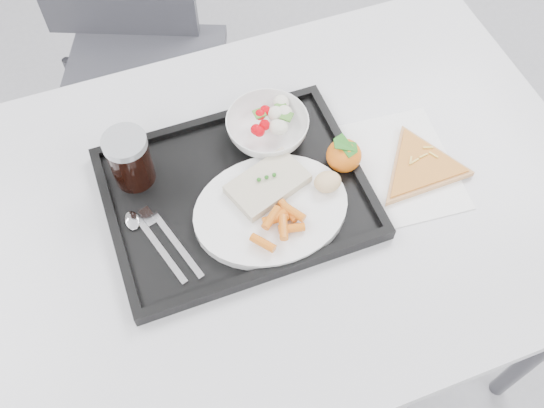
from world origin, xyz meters
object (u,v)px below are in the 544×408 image
Objects in this scene: chair at (129,39)px; cola_glass at (130,158)px; dinner_plate at (271,210)px; tangerine at (344,155)px; table at (265,222)px; pizza_slice at (421,167)px; salad_bowl at (267,128)px; tray at (236,194)px.

chair reaches higher than cola_glass.
chair is 0.80m from dinner_plate.
dinner_plate is 0.17m from tangerine.
table is 4.16× the size of pizza_slice.
table is 0.10m from dinner_plate.
salad_bowl is at bearing 1.10° from cola_glass.
tray is 6.33× the size of tangerine.
dinner_plate is at bearing -88.28° from table.
pizza_slice is (0.29, -0.03, 0.08)m from table.
tangerine reaches higher than dinner_plate.
cola_glass reaches higher than dinner_plate.
table is at bearing -31.74° from cola_glass.
salad_bowl is 1.41× the size of cola_glass.
salad_bowl is at bearing 46.01° from tray.
table is at bearing -80.95° from chair.
chair is 0.67m from cola_glass.
cola_glass is (-0.25, -0.00, 0.03)m from salad_bowl.
dinner_plate is 1.78× the size of salad_bowl.
pizza_slice is (0.41, -0.76, 0.22)m from chair.
salad_bowl is 0.26m from cola_glass.
pizza_slice is at bearing -61.80° from chair.
tray is (-0.04, 0.03, 0.08)m from table.
chair is at bearing 111.53° from tangerine.
tray is at bearing 125.35° from dinner_plate.
dinner_plate is 0.29m from pizza_slice.
chair is 0.89m from pizza_slice.
chair is at bearing 98.75° from dinner_plate.
cola_glass is (-0.20, 0.12, 0.14)m from table.
cola_glass is at bearing 142.38° from dinner_plate.
table is 0.30m from pizza_slice.
pizza_slice is at bearing -10.80° from tray.
table is at bearing -112.61° from salad_bowl.
cola_glass reaches higher than pizza_slice.
tangerine is at bearing -68.47° from chair.
chair reaches higher than dinner_plate.
tangerine reaches higher than pizza_slice.
tray is at bearing -83.98° from chair.
tray is 0.19m from cola_glass.
pizza_slice is at bearing -6.67° from table.
chair is 3.23× the size of pizza_slice.
dinner_plate reaches higher than pizza_slice.
table is 4.44× the size of dinner_plate.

